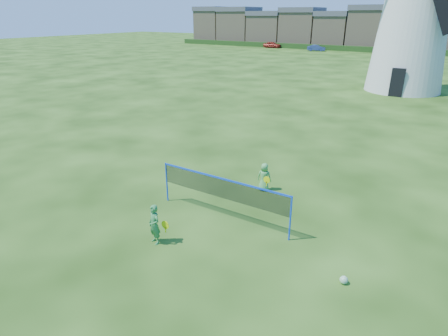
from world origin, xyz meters
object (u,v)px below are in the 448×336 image
car_right (316,48)px  player_girl (154,224)px  car_left (272,45)px  player_boy (264,177)px  badminton_net (223,189)px  windmill (415,10)px  play_ball (344,280)px

car_right → player_girl: bearing=-176.4°
car_left → player_boy: bearing=-155.4°
player_girl → car_left: (-28.81, 67.83, -0.01)m
badminton_net → player_boy: (0.18, 2.81, -0.56)m
badminton_net → car_left: badminton_net is taller
player_girl → car_right: size_ratio=0.38×
windmill → play_ball: size_ratio=92.74×
player_boy → car_left: bearing=-75.2°
windmill → play_ball: (3.26, -29.85, -6.81)m
play_ball → badminton_net: bearing=166.1°
player_girl → car_right: (-18.50, 66.05, -0.09)m
player_boy → car_right: size_ratio=0.34×
windmill → badminton_net: size_ratio=4.04×
car_right → windmill: bearing=-161.4°
car_left → play_ball: bearing=-153.7°
player_girl → car_right: bearing=123.5°
windmill → car_right: 41.13m
badminton_net → player_girl: bearing=-111.7°
badminton_net → car_left: size_ratio=1.34×
player_girl → play_ball: bearing=30.7°
windmill → play_ball: 30.79m
badminton_net → play_ball: badminton_net is taller
windmill → badminton_net: (-1.29, -28.72, -5.78)m
windmill → player_boy: bearing=-92.5°
windmill → car_left: 48.50m
player_boy → car_right: bearing=-82.9°
play_ball → car_right: bearing=110.3°
player_girl → player_boy: (1.13, 5.19, -0.07)m
play_ball → car_left: size_ratio=0.06×
badminton_net → windmill: bearing=87.4°
badminton_net → car_right: size_ratio=1.47×
windmill → player_boy: windmill is taller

